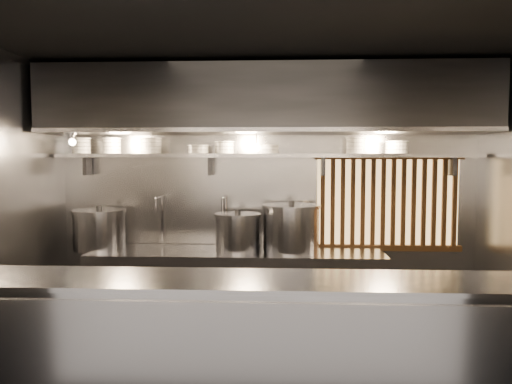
# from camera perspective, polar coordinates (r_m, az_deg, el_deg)

# --- Properties ---
(ceiling) EXTENTS (4.50, 4.50, 0.00)m
(ceiling) POSITION_cam_1_polar(r_m,az_deg,el_deg) (4.04, 0.63, 17.37)
(ceiling) COLOR black
(ceiling) RESTS_ON wall_back
(wall_back) EXTENTS (4.50, 0.00, 4.50)m
(wall_back) POSITION_cam_1_polar(r_m,az_deg,el_deg) (5.46, 1.23, -0.87)
(wall_back) COLOR gray
(wall_back) RESTS_ON floor
(serving_counter) EXTENTS (4.50, 0.56, 1.13)m
(serving_counter) POSITION_cam_1_polar(r_m,az_deg,el_deg) (3.25, -0.10, -19.57)
(serving_counter) COLOR #9D9DA3
(serving_counter) RESTS_ON floor
(cooking_bench) EXTENTS (3.00, 0.70, 0.90)m
(cooking_bench) POSITION_cam_1_polar(r_m,az_deg,el_deg) (5.28, -2.22, -11.54)
(cooking_bench) COLOR #9D9DA3
(cooking_bench) RESTS_ON floor
(bowl_shelf) EXTENTS (4.40, 0.34, 0.04)m
(bowl_shelf) POSITION_cam_1_polar(r_m,az_deg,el_deg) (5.26, 1.19, 4.18)
(bowl_shelf) COLOR #9D9DA3
(bowl_shelf) RESTS_ON wall_back
(exhaust_hood) EXTENTS (4.40, 0.81, 0.65)m
(exhaust_hood) POSITION_cam_1_polar(r_m,az_deg,el_deg) (5.06, 1.12, 10.36)
(exhaust_hood) COLOR #2D2D30
(exhaust_hood) RESTS_ON ceiling
(wood_screen) EXTENTS (1.56, 0.09, 1.04)m
(wood_screen) POSITION_cam_1_polar(r_m,az_deg,el_deg) (5.53, 14.82, -1.15)
(wood_screen) COLOR #F2BD6D
(wood_screen) RESTS_ON wall_back
(faucet_left) EXTENTS (0.04, 0.30, 0.50)m
(faucet_left) POSITION_cam_1_polar(r_m,az_deg,el_deg) (5.49, -10.91, -1.89)
(faucet_left) COLOR silver
(faucet_left) RESTS_ON wall_back
(faucet_right) EXTENTS (0.04, 0.30, 0.50)m
(faucet_right) POSITION_cam_1_polar(r_m,az_deg,el_deg) (5.36, -3.62, -1.96)
(faucet_right) COLOR silver
(faucet_right) RESTS_ON wall_back
(heat_lamp) EXTENTS (0.25, 0.35, 0.20)m
(heat_lamp) POSITION_cam_1_polar(r_m,az_deg,el_deg) (5.21, -20.46, 5.99)
(heat_lamp) COLOR #9D9DA3
(heat_lamp) RESTS_ON exhaust_hood
(pendant_bulb) EXTENTS (0.09, 0.09, 0.19)m
(pendant_bulb) POSITION_cam_1_polar(r_m,az_deg,el_deg) (5.14, 0.03, 5.10)
(pendant_bulb) COLOR #2D2D30
(pendant_bulb) RESTS_ON exhaust_hood
(stock_pot_left) EXTENTS (0.72, 0.72, 0.46)m
(stock_pot_left) POSITION_cam_1_polar(r_m,az_deg,el_deg) (5.50, -17.46, -4.06)
(stock_pot_left) COLOR #9D9DA3
(stock_pot_left) RESTS_ON cooking_bench
(stock_pot_mid) EXTENTS (0.64, 0.64, 0.43)m
(stock_pot_mid) POSITION_cam_1_polar(r_m,az_deg,el_deg) (5.14, -2.11, -4.59)
(stock_pot_mid) COLOR #9D9DA3
(stock_pot_mid) RESTS_ON cooking_bench
(stock_pot_right) EXTENTS (0.75, 0.75, 0.52)m
(stock_pot_right) POSITION_cam_1_polar(r_m,az_deg,el_deg) (5.14, 4.05, -4.09)
(stock_pot_right) COLOR #9D9DA3
(stock_pot_right) RESTS_ON cooking_bench
(bowl_stack_0) EXTENTS (0.20, 0.20, 0.17)m
(bowl_stack_0) POSITION_cam_1_polar(r_m,az_deg,el_deg) (5.67, -19.33, 5.01)
(bowl_stack_0) COLOR white
(bowl_stack_0) RESTS_ON bowl_shelf
(bowl_stack_1) EXTENTS (0.20, 0.20, 0.17)m
(bowl_stack_1) POSITION_cam_1_polar(r_m,az_deg,el_deg) (5.55, -16.12, 5.10)
(bowl_stack_1) COLOR white
(bowl_stack_1) RESTS_ON bowl_shelf
(bowl_stack_2) EXTENTS (0.24, 0.24, 0.17)m
(bowl_stack_2) POSITION_cam_1_polar(r_m,az_deg,el_deg) (5.43, -11.91, 5.20)
(bowl_stack_2) COLOR white
(bowl_stack_2) RESTS_ON bowl_shelf
(bowl_stack_3) EXTENTS (0.23, 0.23, 0.09)m
(bowl_stack_3) POSITION_cam_1_polar(r_m,az_deg,el_deg) (5.33, -6.62, 4.88)
(bowl_stack_3) COLOR white
(bowl_stack_3) RESTS_ON bowl_shelf
(bowl_stack_4) EXTENTS (0.22, 0.22, 0.13)m
(bowl_stack_4) POSITION_cam_1_polar(r_m,az_deg,el_deg) (5.29, -3.66, 5.11)
(bowl_stack_4) COLOR white
(bowl_stack_4) RESTS_ON bowl_shelf
(bowl_stack_5) EXTENTS (0.22, 0.22, 0.09)m
(bowl_stack_5) POSITION_cam_1_polar(r_m,az_deg,el_deg) (5.25, 1.49, 4.91)
(bowl_stack_5) COLOR white
(bowl_stack_5) RESTS_ON bowl_shelf
(bowl_stack_6) EXTENTS (0.21, 0.21, 0.17)m
(bowl_stack_6) POSITION_cam_1_polar(r_m,az_deg,el_deg) (5.31, 11.32, 5.24)
(bowl_stack_6) COLOR white
(bowl_stack_6) RESTS_ON bowl_shelf
(bowl_stack_7) EXTENTS (0.24, 0.24, 0.13)m
(bowl_stack_7) POSITION_cam_1_polar(r_m,az_deg,el_deg) (5.39, 15.76, 4.94)
(bowl_stack_7) COLOR white
(bowl_stack_7) RESTS_ON bowl_shelf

